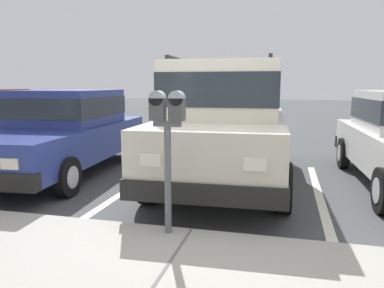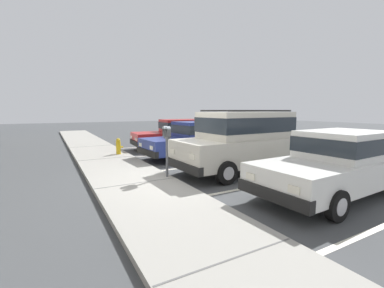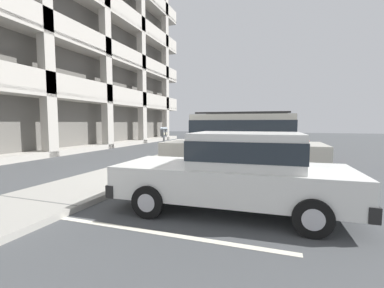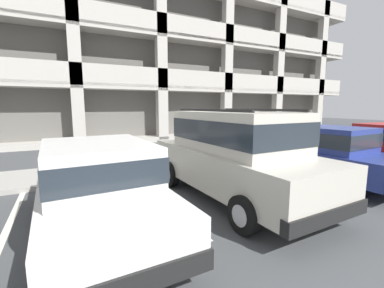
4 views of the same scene
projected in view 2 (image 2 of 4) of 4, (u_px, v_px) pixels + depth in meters
ground_plane at (181, 182)px, 7.42m from camera, size 80.00×80.00×0.10m
sidewalk at (138, 185)px, 6.77m from camera, size 40.00×2.20×0.12m
parking_stall_lines at (198, 166)px, 9.35m from camera, size 11.73×4.80×0.01m
silver_suv at (245, 139)px, 8.44m from camera, size 2.14×4.85×2.03m
red_sedan at (339, 162)px, 6.06m from camera, size 1.96×4.54×1.54m
dark_hatchback at (196, 138)px, 11.06m from camera, size 2.05×4.59×1.54m
blue_coupe at (177, 133)px, 13.63m from camera, size 2.08×4.60×1.54m
parking_meter_near at (167, 139)px, 7.27m from camera, size 0.35×0.12×1.46m
fire_hydrant at (118, 146)px, 11.18m from camera, size 0.30×0.30×0.70m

